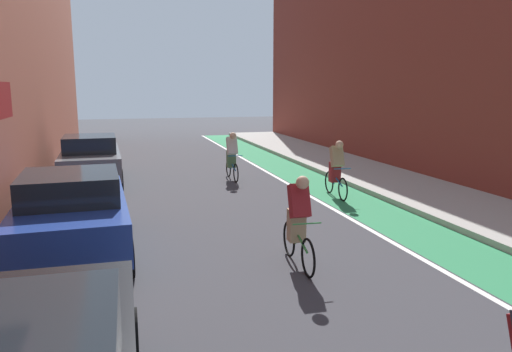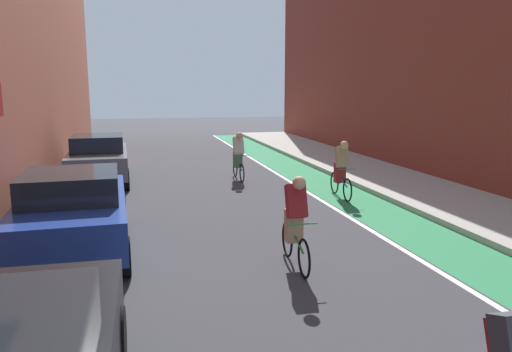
{
  "view_description": "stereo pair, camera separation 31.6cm",
  "coord_description": "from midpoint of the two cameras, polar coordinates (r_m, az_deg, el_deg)",
  "views": [
    {
      "loc": [
        -2.46,
        1.47,
        3.03
      ],
      "look_at": [
        0.15,
        10.73,
        1.29
      ],
      "focal_mm": 34.56,
      "sensor_mm": 36.0,
      "label": 1
    },
    {
      "loc": [
        -2.15,
        1.39,
        3.03
      ],
      "look_at": [
        0.15,
        10.73,
        1.29
      ],
      "focal_mm": 34.56,
      "sensor_mm": 36.0,
      "label": 2
    }
  ],
  "objects": [
    {
      "name": "lane_divider_stripe",
      "position": [
        14.88,
        6.04,
        -1.53
      ],
      "size": [
        0.12,
        34.25,
        0.0
      ],
      "primitive_type": "cube",
      "color": "white",
      "rests_on": "ground"
    },
    {
      "name": "parked_sedan_gray",
      "position": [
        16.57,
        -17.24,
        2.02
      ],
      "size": [
        1.92,
        4.42,
        1.53
      ],
      "color": "#595B60",
      "rests_on": "ground"
    },
    {
      "name": "cyclist_trailing",
      "position": [
        13.8,
        10.46,
        0.99
      ],
      "size": [
        0.48,
        1.69,
        1.6
      ],
      "color": "black",
      "rests_on": "ground"
    },
    {
      "name": "parked_sedan_blue",
      "position": [
        9.68,
        -19.53,
        -3.74
      ],
      "size": [
        2.06,
        4.36,
        1.53
      ],
      "color": "navy",
      "rests_on": "ground"
    },
    {
      "name": "building_facade_right",
      "position": [
        19.15,
        21.47,
        14.63
      ],
      "size": [
        2.4,
        30.25,
        9.43
      ],
      "primitive_type": "cube",
      "color": "brown",
      "rests_on": "ground"
    },
    {
      "name": "sidewalk_right",
      "position": [
        16.21,
        16.69,
        -0.69
      ],
      "size": [
        2.97,
        34.25,
        0.14
      ],
      "primitive_type": "cube",
      "color": "#A8A59E",
      "rests_on": "ground"
    },
    {
      "name": "bike_lane_paint",
      "position": [
        15.2,
        9.23,
        -1.35
      ],
      "size": [
        1.6,
        34.25,
        0.0
      ],
      "primitive_type": "cube",
      "color": "#2D8451",
      "rests_on": "ground"
    },
    {
      "name": "cyclist_mid",
      "position": [
        8.38,
        5.66,
        -5.17
      ],
      "size": [
        0.48,
        1.7,
        1.6
      ],
      "color": "black",
      "rests_on": "ground"
    },
    {
      "name": "ground_plane",
      "position": [
        12.29,
        -2.6,
        -4.01
      ],
      "size": [
        75.34,
        75.34,
        0.0
      ],
      "primitive_type": "plane",
      "color": "#38383D"
    },
    {
      "name": "cyclist_far",
      "position": [
        16.24,
        -1.51,
        2.39
      ],
      "size": [
        0.48,
        1.66,
        1.59
      ],
      "color": "black",
      "rests_on": "ground"
    }
  ]
}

